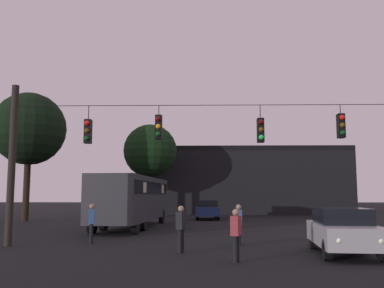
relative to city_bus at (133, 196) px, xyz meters
name	(u,v)px	position (x,y,z in m)	size (l,w,h in m)	color
ground_plane	(207,223)	(4.49, 4.10, -1.87)	(168.00, 168.00, 0.00)	black
overhead_signal_span	(211,153)	(4.50, -9.26, 1.72)	(15.92, 0.44, 6.32)	black
city_bus	(133,196)	(0.00, 0.00, 0.00)	(3.26, 11.15, 3.00)	#2D2D33
car_near_right	(343,230)	(8.83, -11.26, -1.07)	(2.25, 4.47, 1.52)	#99999E
car_far_left	(207,209)	(4.58, 9.04, -1.07)	(1.91, 4.38, 1.52)	navy
pedestrian_crossing_left	(92,221)	(-0.33, -8.40, -0.96)	(0.30, 0.40, 1.60)	black
pedestrian_crossing_center	(236,232)	(5.13, -13.02, -1.00)	(0.36, 0.42, 1.55)	black
pedestrian_crossing_right	(239,222)	(5.60, -8.53, -0.98)	(0.24, 0.36, 1.58)	black
pedestrian_near_bus	(181,226)	(3.41, -10.99, -0.97)	(0.36, 0.42, 1.59)	black
corner_building	(241,182)	(8.66, 22.80, 1.54)	(21.13, 13.41, 6.80)	black
tree_left_silhouette	(29,129)	(-9.02, 6.13, 5.08)	(5.53, 5.53, 9.74)	black
tree_behind_building	(150,151)	(-0.50, 12.48, 4.01)	(4.80, 4.80, 8.31)	#2D2116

